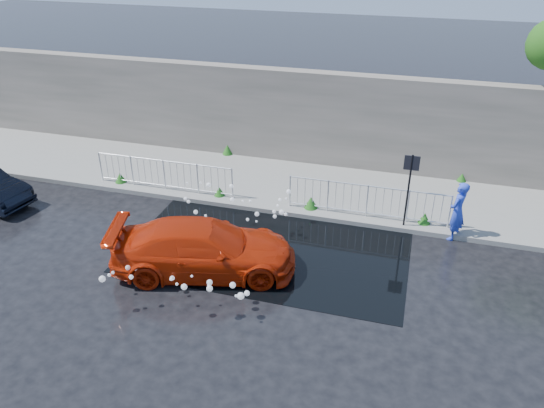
{
  "coord_description": "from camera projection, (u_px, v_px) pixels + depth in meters",
  "views": [
    {
      "loc": [
        4.21,
        -11.61,
        8.49
      ],
      "look_at": [
        0.34,
        1.78,
        1.0
      ],
      "focal_mm": 35.0,
      "sensor_mm": 36.0,
      "label": 1
    }
  ],
  "objects": [
    {
      "name": "ground",
      "position": [
        243.0,
        262.0,
        14.87
      ],
      "size": [
        90.0,
        90.0,
        0.0
      ],
      "primitive_type": "plane",
      "color": "black",
      "rests_on": "ground"
    },
    {
      "name": "pavement",
      "position": [
        288.0,
        185.0,
        19.07
      ],
      "size": [
        30.0,
        4.0,
        0.15
      ],
      "primitive_type": "cube",
      "color": "slate",
      "rests_on": "ground"
    },
    {
      "name": "curb",
      "position": [
        272.0,
        210.0,
        17.37
      ],
      "size": [
        30.0,
        0.25,
        0.16
      ],
      "primitive_type": "cube",
      "color": "slate",
      "rests_on": "ground"
    },
    {
      "name": "retaining_wall",
      "position": [
        303.0,
        117.0,
        20.06
      ],
      "size": [
        30.0,
        0.6,
        3.5
      ],
      "primitive_type": "cube",
      "color": "#5A554B",
      "rests_on": "pavement"
    },
    {
      "name": "puddle",
      "position": [
        270.0,
        246.0,
        15.59
      ],
      "size": [
        8.0,
        5.0,
        0.01
      ],
      "primitive_type": "cube",
      "color": "black",
      "rests_on": "ground"
    },
    {
      "name": "sign_post",
      "position": [
        410.0,
        179.0,
        15.65
      ],
      "size": [
        0.45,
        0.06,
        2.5
      ],
      "color": "black",
      "rests_on": "ground"
    },
    {
      "name": "railing_left",
      "position": [
        164.0,
        174.0,
        18.33
      ],
      "size": [
        5.05,
        0.05,
        1.1
      ],
      "color": "silver",
      "rests_on": "pavement"
    },
    {
      "name": "railing_right",
      "position": [
        367.0,
        200.0,
        16.62
      ],
      "size": [
        5.05,
        0.05,
        1.1
      ],
      "color": "silver",
      "rests_on": "pavement"
    },
    {
      "name": "weeds",
      "position": [
        278.0,
        183.0,
        18.57
      ],
      "size": [
        12.17,
        3.93,
        0.4
      ],
      "color": "#1B4F15",
      "rests_on": "pavement"
    },
    {
      "name": "water_spray",
      "position": [
        214.0,
        237.0,
        14.75
      ],
      "size": [
        3.59,
        5.54,
        1.04
      ],
      "color": "white",
      "rests_on": "ground"
    },
    {
      "name": "red_car",
      "position": [
        204.0,
        248.0,
        14.21
      ],
      "size": [
        5.28,
        3.25,
        1.43
      ],
      "primitive_type": "imported",
      "rotation": [
        0.0,
        0.0,
        1.84
      ],
      "color": "#B32107",
      "rests_on": "ground"
    },
    {
      "name": "person",
      "position": [
        457.0,
        211.0,
        15.58
      ],
      "size": [
        0.69,
        0.8,
        1.85
      ],
      "primitive_type": "imported",
      "rotation": [
        0.0,
        0.0,
        -2.02
      ],
      "color": "blue",
      "rests_on": "ground"
    }
  ]
}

